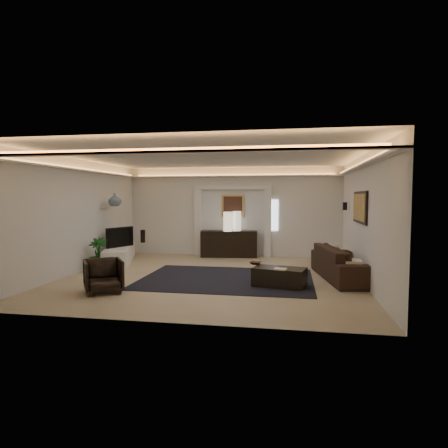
% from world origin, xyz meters
% --- Properties ---
extents(floor, '(7.00, 7.00, 0.00)m').
position_xyz_m(floor, '(0.00, 0.00, 0.00)').
color(floor, tan).
rests_on(floor, ground).
extents(ceiling, '(7.00, 7.00, 0.00)m').
position_xyz_m(ceiling, '(0.00, 0.00, 2.90)').
color(ceiling, white).
rests_on(ceiling, ground).
extents(wall_back, '(7.00, 0.00, 7.00)m').
position_xyz_m(wall_back, '(0.00, 3.50, 1.45)').
color(wall_back, silver).
rests_on(wall_back, ground).
extents(wall_front, '(7.00, 0.00, 7.00)m').
position_xyz_m(wall_front, '(0.00, -3.50, 1.45)').
color(wall_front, silver).
rests_on(wall_front, ground).
extents(wall_left, '(0.00, 7.00, 7.00)m').
position_xyz_m(wall_left, '(-3.50, 0.00, 1.45)').
color(wall_left, silver).
rests_on(wall_left, ground).
extents(wall_right, '(0.00, 7.00, 7.00)m').
position_xyz_m(wall_right, '(3.50, 0.00, 1.45)').
color(wall_right, silver).
rests_on(wall_right, ground).
extents(cove_soffit, '(7.00, 7.00, 0.04)m').
position_xyz_m(cove_soffit, '(0.00, 0.00, 2.62)').
color(cove_soffit, silver).
rests_on(cove_soffit, ceiling).
extents(daylight_slit, '(0.25, 0.03, 1.00)m').
position_xyz_m(daylight_slit, '(1.35, 3.48, 1.35)').
color(daylight_slit, white).
rests_on(daylight_slit, wall_back).
extents(area_rug, '(4.00, 3.00, 0.01)m').
position_xyz_m(area_rug, '(0.40, -0.20, 0.01)').
color(area_rug, black).
rests_on(area_rug, ground).
extents(pilaster_left, '(0.22, 0.20, 2.20)m').
position_xyz_m(pilaster_left, '(-1.15, 3.40, 1.10)').
color(pilaster_left, silver).
rests_on(pilaster_left, ground).
extents(pilaster_right, '(0.22, 0.20, 2.20)m').
position_xyz_m(pilaster_right, '(1.15, 3.40, 1.10)').
color(pilaster_right, silver).
rests_on(pilaster_right, ground).
extents(alcove_header, '(2.52, 0.20, 0.12)m').
position_xyz_m(alcove_header, '(0.00, 3.40, 2.25)').
color(alcove_header, silver).
rests_on(alcove_header, wall_back).
extents(painting_frame, '(0.74, 0.04, 0.74)m').
position_xyz_m(painting_frame, '(0.00, 3.47, 1.65)').
color(painting_frame, tan).
rests_on(painting_frame, wall_back).
extents(painting_canvas, '(0.62, 0.02, 0.62)m').
position_xyz_m(painting_canvas, '(0.00, 3.44, 1.65)').
color(painting_canvas, '#4C2D1E').
rests_on(painting_canvas, wall_back).
extents(art_panel_frame, '(0.04, 1.64, 0.74)m').
position_xyz_m(art_panel_frame, '(3.47, 0.30, 1.70)').
color(art_panel_frame, black).
rests_on(art_panel_frame, wall_right).
extents(art_panel_gold, '(0.02, 1.50, 0.62)m').
position_xyz_m(art_panel_gold, '(3.44, 0.30, 1.70)').
color(art_panel_gold, tan).
rests_on(art_panel_gold, wall_right).
extents(wall_sconce, '(0.12, 0.12, 0.22)m').
position_xyz_m(wall_sconce, '(3.38, 2.20, 1.68)').
color(wall_sconce, black).
rests_on(wall_sconce, wall_right).
extents(wall_niche, '(0.10, 0.55, 0.04)m').
position_xyz_m(wall_niche, '(-3.44, 1.40, 1.65)').
color(wall_niche, silver).
rests_on(wall_niche, wall_left).
extents(console, '(1.85, 0.76, 0.90)m').
position_xyz_m(console, '(-0.09, 3.21, 0.40)').
color(console, black).
rests_on(console, ground).
extents(lamp_left, '(0.35, 0.35, 0.61)m').
position_xyz_m(lamp_left, '(-0.09, 2.98, 1.09)').
color(lamp_left, '#F5E6BA').
rests_on(lamp_left, console).
extents(lamp_right, '(0.35, 0.35, 0.63)m').
position_xyz_m(lamp_right, '(0.16, 3.25, 1.09)').
color(lamp_right, beige).
rests_on(lamp_right, console).
extents(media_ledge, '(1.43, 2.72, 0.50)m').
position_xyz_m(media_ledge, '(-3.15, 1.65, 0.23)').
color(media_ledge, white).
rests_on(media_ledge, ground).
extents(tv, '(0.98, 0.51, 0.58)m').
position_xyz_m(tv, '(-3.15, 1.53, 0.74)').
color(tv, black).
rests_on(tv, media_ledge).
extents(figurine, '(0.17, 0.17, 0.41)m').
position_xyz_m(figurine, '(-2.82, 2.68, 0.64)').
color(figurine, black).
rests_on(figurine, media_ledge).
extents(ginger_jar, '(0.49, 0.49, 0.38)m').
position_xyz_m(ginger_jar, '(-3.15, 1.39, 1.86)').
color(ginger_jar, '#3C4958').
rests_on(ginger_jar, wall_niche).
extents(plant, '(0.55, 0.55, 0.86)m').
position_xyz_m(plant, '(-3.15, 0.35, 0.43)').
color(plant, '#124314').
rests_on(plant, ground).
extents(sofa, '(2.72, 1.44, 0.76)m').
position_xyz_m(sofa, '(3.15, 0.31, 0.38)').
color(sofa, '#341A11').
rests_on(sofa, ground).
extents(throw_blanket, '(0.56, 0.47, 0.06)m').
position_xyz_m(throw_blanket, '(3.12, -0.47, 0.55)').
color(throw_blanket, silver).
rests_on(throw_blanket, sofa).
extents(throw_pillow, '(0.17, 0.37, 0.36)m').
position_xyz_m(throw_pillow, '(3.01, 0.71, 0.55)').
color(throw_pillow, gray).
rests_on(throw_pillow, sofa).
extents(coffee_table, '(1.21, 0.85, 0.41)m').
position_xyz_m(coffee_table, '(1.66, -0.75, 0.20)').
color(coffee_table, black).
rests_on(coffee_table, ground).
extents(bowl, '(0.32, 0.32, 0.06)m').
position_xyz_m(bowl, '(1.10, -0.44, 0.44)').
color(bowl, '#361F16').
rests_on(bowl, coffee_table).
extents(magazine, '(0.28, 0.22, 0.03)m').
position_xyz_m(magazine, '(1.68, -0.98, 0.42)').
color(magazine, '#F8EAC1').
rests_on(magazine, coffee_table).
extents(armchair, '(1.02, 1.03, 0.68)m').
position_xyz_m(armchair, '(-1.86, -1.88, 0.34)').
color(armchair, '#2D2119').
rests_on(armchair, ground).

